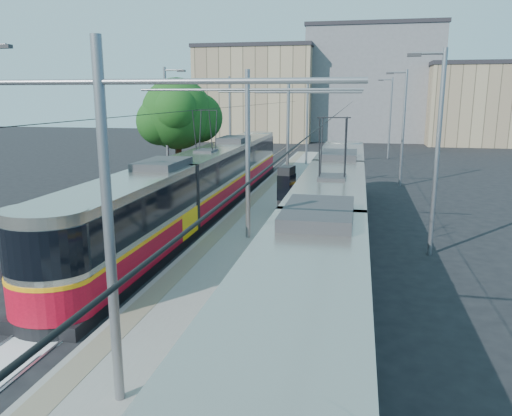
# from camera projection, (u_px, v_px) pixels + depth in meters

# --- Properties ---
(ground) EXTENTS (160.00, 160.00, 0.00)m
(ground) POSITION_uv_depth(u_px,v_px,m) (187.00, 325.00, 13.95)
(ground) COLOR black
(ground) RESTS_ON ground
(platform) EXTENTS (4.00, 50.00, 0.30)m
(platform) POSITION_uv_depth(u_px,v_px,m) (280.00, 199.00, 30.17)
(platform) COLOR gray
(platform) RESTS_ON ground
(tactile_strip_left) EXTENTS (0.70, 50.00, 0.01)m
(tactile_strip_left) POSITION_uv_depth(u_px,v_px,m) (257.00, 196.00, 30.42)
(tactile_strip_left) COLOR gray
(tactile_strip_left) RESTS_ON platform
(tactile_strip_right) EXTENTS (0.70, 50.00, 0.01)m
(tactile_strip_right) POSITION_uv_depth(u_px,v_px,m) (304.00, 197.00, 29.85)
(tactile_strip_right) COLOR gray
(tactile_strip_right) RESTS_ON platform
(rails) EXTENTS (8.71, 70.00, 0.03)m
(rails) POSITION_uv_depth(u_px,v_px,m) (280.00, 201.00, 30.20)
(rails) COLOR gray
(rails) RESTS_ON ground
(tram_left) EXTENTS (2.43, 31.05, 5.50)m
(tram_left) POSITION_uv_depth(u_px,v_px,m) (207.00, 180.00, 27.40)
(tram_left) COLOR black
(tram_left) RESTS_ON ground
(tram_right) EXTENTS (2.43, 31.35, 5.50)m
(tram_right) POSITION_uv_depth(u_px,v_px,m) (331.00, 216.00, 18.62)
(tram_right) COLOR black
(tram_right) RESTS_ON ground
(catenary) EXTENTS (9.20, 70.00, 7.00)m
(catenary) POSITION_uv_depth(u_px,v_px,m) (273.00, 129.00, 26.48)
(catenary) COLOR gray
(catenary) RESTS_ON platform
(street_lamps) EXTENTS (15.18, 38.22, 8.00)m
(street_lamps) POSITION_uv_depth(u_px,v_px,m) (290.00, 128.00, 33.10)
(street_lamps) COLOR gray
(street_lamps) RESTS_ON ground
(shelter) EXTENTS (0.86, 1.20, 2.44)m
(shelter) POSITION_uv_depth(u_px,v_px,m) (286.00, 189.00, 25.72)
(shelter) COLOR black
(shelter) RESTS_ON platform
(tree) EXTENTS (5.11, 4.72, 7.42)m
(tree) POSITION_uv_depth(u_px,v_px,m) (183.00, 115.00, 32.66)
(tree) COLOR #382314
(tree) RESTS_ON ground
(building_left) EXTENTS (16.32, 12.24, 13.05)m
(building_left) POSITION_uv_depth(u_px,v_px,m) (258.00, 94.00, 71.81)
(building_left) COLOR tan
(building_left) RESTS_ON ground
(building_centre) EXTENTS (18.36, 14.28, 15.76)m
(building_centre) POSITION_uv_depth(u_px,v_px,m) (372.00, 84.00, 72.20)
(building_centre) COLOR slate
(building_centre) RESTS_ON ground
(building_right) EXTENTS (14.28, 10.20, 10.42)m
(building_right) POSITION_uv_depth(u_px,v_px,m) (483.00, 104.00, 64.32)
(building_right) COLOR tan
(building_right) RESTS_ON ground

